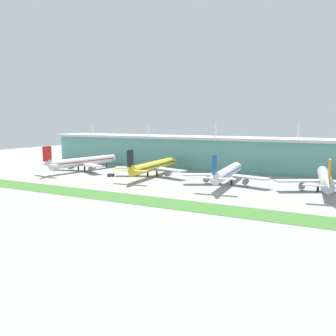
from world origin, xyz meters
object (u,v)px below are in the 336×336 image
(airliner_near_middle, at_px, (153,166))
(airliner_farthest, at_px, (325,179))
(pushback_tug, at_px, (111,175))
(airliner_nearest, at_px, (83,162))
(airliner_far_middle, at_px, (227,173))

(airliner_near_middle, relative_size, airliner_farthest, 1.05)
(pushback_tug, bearing_deg, airliner_nearest, 160.16)
(airliner_nearest, distance_m, pushback_tug, 36.48)
(airliner_farthest, distance_m, pushback_tug, 125.21)
(airliner_nearest, height_order, pushback_tug, airliner_nearest)
(airliner_nearest, bearing_deg, airliner_near_middle, 2.24)
(airliner_farthest, xyz_separation_m, pushback_tug, (-124.59, -11.17, -5.35))
(airliner_nearest, xyz_separation_m, pushback_tug, (33.94, -12.25, -5.35))
(airliner_nearest, height_order, airliner_far_middle, same)
(airliner_farthest, bearing_deg, airliner_near_middle, 178.16)
(airliner_nearest, bearing_deg, airliner_far_middle, -2.53)
(airliner_near_middle, distance_m, pushback_tug, 27.33)
(airliner_far_middle, relative_size, airliner_farthest, 0.97)
(airliner_far_middle, bearing_deg, pushback_tug, -174.26)
(airliner_nearest, relative_size, airliner_near_middle, 0.97)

